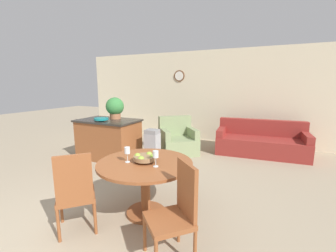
{
  "coord_description": "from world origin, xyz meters",
  "views": [
    {
      "loc": [
        2.04,
        -1.2,
        1.72
      ],
      "look_at": [
        0.27,
        2.62,
        0.93
      ],
      "focal_mm": 24.0,
      "sensor_mm": 36.0,
      "label": 1
    }
  ],
  "objects_px": {
    "trash_bin": "(152,146)",
    "couch": "(261,143)",
    "armchair": "(178,141)",
    "dining_table": "(145,174)",
    "potted_plant": "(115,107)",
    "dining_chair_near_right": "(177,209)",
    "wine_glass_right": "(156,155)",
    "kitchen_island": "(109,139)",
    "teal_bowl": "(101,119)",
    "wine_glass_left": "(127,151)",
    "dining_chair_near_left": "(75,191)",
    "fruit_bowl": "(145,158)"
  },
  "relations": [
    {
      "from": "trash_bin",
      "to": "couch",
      "type": "distance_m",
      "value": 2.72
    },
    {
      "from": "trash_bin",
      "to": "armchair",
      "type": "distance_m",
      "value": 0.95
    },
    {
      "from": "dining_table",
      "to": "potted_plant",
      "type": "distance_m",
      "value": 2.74
    },
    {
      "from": "trash_bin",
      "to": "dining_chair_near_right",
      "type": "bearing_deg",
      "value": -56.23
    },
    {
      "from": "wine_glass_right",
      "to": "couch",
      "type": "relative_size",
      "value": 0.09
    },
    {
      "from": "wine_glass_right",
      "to": "kitchen_island",
      "type": "height_order",
      "value": "wine_glass_right"
    },
    {
      "from": "kitchen_island",
      "to": "teal_bowl",
      "type": "distance_m",
      "value": 0.54
    },
    {
      "from": "dining_chair_near_right",
      "to": "teal_bowl",
      "type": "distance_m",
      "value": 3.36
    },
    {
      "from": "kitchen_island",
      "to": "potted_plant",
      "type": "xyz_separation_m",
      "value": [
        0.06,
        0.2,
        0.72
      ]
    },
    {
      "from": "trash_bin",
      "to": "couch",
      "type": "bearing_deg",
      "value": 38.14
    },
    {
      "from": "wine_glass_left",
      "to": "trash_bin",
      "type": "height_order",
      "value": "wine_glass_left"
    },
    {
      "from": "wine_glass_left",
      "to": "kitchen_island",
      "type": "height_order",
      "value": "wine_glass_left"
    },
    {
      "from": "dining_table",
      "to": "dining_chair_near_left",
      "type": "xyz_separation_m",
      "value": [
        -0.53,
        -0.67,
        -0.04
      ]
    },
    {
      "from": "wine_glass_left",
      "to": "couch",
      "type": "height_order",
      "value": "wine_glass_left"
    },
    {
      "from": "dining_chair_near_left",
      "to": "potted_plant",
      "type": "relative_size",
      "value": 1.95
    },
    {
      "from": "couch",
      "to": "dining_chair_near_left",
      "type": "bearing_deg",
      "value": -117.62
    },
    {
      "from": "dining_chair_near_right",
      "to": "fruit_bowl",
      "type": "bearing_deg",
      "value": 5.52
    },
    {
      "from": "dining_chair_near_right",
      "to": "couch",
      "type": "height_order",
      "value": "dining_chair_near_right"
    },
    {
      "from": "fruit_bowl",
      "to": "teal_bowl",
      "type": "relative_size",
      "value": 0.94
    },
    {
      "from": "dining_chair_near_left",
      "to": "potted_plant",
      "type": "height_order",
      "value": "potted_plant"
    },
    {
      "from": "kitchen_island",
      "to": "teal_bowl",
      "type": "bearing_deg",
      "value": -95.43
    },
    {
      "from": "dining_table",
      "to": "fruit_bowl",
      "type": "height_order",
      "value": "fruit_bowl"
    },
    {
      "from": "wine_glass_right",
      "to": "potted_plant",
      "type": "xyz_separation_m",
      "value": [
        -2.12,
        1.95,
        0.3
      ]
    },
    {
      "from": "dining_chair_near_right",
      "to": "armchair",
      "type": "height_order",
      "value": "dining_chair_near_right"
    },
    {
      "from": "fruit_bowl",
      "to": "couch",
      "type": "bearing_deg",
      "value": 70.28
    },
    {
      "from": "dining_chair_near_right",
      "to": "teal_bowl",
      "type": "height_order",
      "value": "dining_chair_near_right"
    },
    {
      "from": "dining_chair_near_left",
      "to": "couch",
      "type": "relative_size",
      "value": 0.46
    },
    {
      "from": "kitchen_island",
      "to": "armchair",
      "type": "bearing_deg",
      "value": 38.73
    },
    {
      "from": "fruit_bowl",
      "to": "couch",
      "type": "xyz_separation_m",
      "value": [
        1.25,
        3.48,
        -0.5
      ]
    },
    {
      "from": "potted_plant",
      "to": "armchair",
      "type": "xyz_separation_m",
      "value": [
        1.25,
        0.85,
        -0.88
      ]
    },
    {
      "from": "wine_glass_right",
      "to": "wine_glass_left",
      "type": "bearing_deg",
      "value": -178.21
    },
    {
      "from": "dining_chair_near_left",
      "to": "dining_chair_near_right",
      "type": "bearing_deg",
      "value": -39.43
    },
    {
      "from": "teal_bowl",
      "to": "wine_glass_right",
      "type": "bearing_deg",
      "value": -35.26
    },
    {
      "from": "armchair",
      "to": "trash_bin",
      "type": "bearing_deg",
      "value": -142.94
    },
    {
      "from": "teal_bowl",
      "to": "armchair",
      "type": "xyz_separation_m",
      "value": [
        1.33,
        1.25,
        -0.65
      ]
    },
    {
      "from": "trash_bin",
      "to": "couch",
      "type": "height_order",
      "value": "couch"
    },
    {
      "from": "wine_glass_right",
      "to": "armchair",
      "type": "height_order",
      "value": "wine_glass_right"
    },
    {
      "from": "fruit_bowl",
      "to": "wine_glass_left",
      "type": "xyz_separation_m",
      "value": [
        -0.2,
        -0.1,
        0.09
      ]
    },
    {
      "from": "dining_chair_near_right",
      "to": "wine_glass_left",
      "type": "xyz_separation_m",
      "value": [
        -0.87,
        0.43,
        0.36
      ]
    },
    {
      "from": "wine_glass_left",
      "to": "wine_glass_right",
      "type": "height_order",
      "value": "same"
    },
    {
      "from": "dining_chair_near_right",
      "to": "teal_bowl",
      "type": "relative_size",
      "value": 3.1
    },
    {
      "from": "wine_glass_left",
      "to": "armchair",
      "type": "bearing_deg",
      "value": 99.41
    },
    {
      "from": "teal_bowl",
      "to": "trash_bin",
      "type": "distance_m",
      "value": 1.29
    },
    {
      "from": "teal_bowl",
      "to": "armchair",
      "type": "relative_size",
      "value": 0.27
    },
    {
      "from": "couch",
      "to": "dining_chair_near_right",
      "type": "bearing_deg",
      "value": -102.64
    },
    {
      "from": "dining_chair_near_right",
      "to": "fruit_bowl",
      "type": "relative_size",
      "value": 3.31
    },
    {
      "from": "dining_chair_near_left",
      "to": "armchair",
      "type": "height_order",
      "value": "dining_chair_near_left"
    },
    {
      "from": "potted_plant",
      "to": "trash_bin",
      "type": "xyz_separation_m",
      "value": [
        1.03,
        -0.06,
        -0.81
      ]
    },
    {
      "from": "wine_glass_left",
      "to": "teal_bowl",
      "type": "height_order",
      "value": "teal_bowl"
    },
    {
      "from": "trash_bin",
      "to": "wine_glass_left",
      "type": "bearing_deg",
      "value": -69.98
    }
  ]
}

